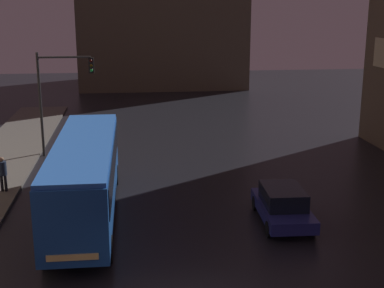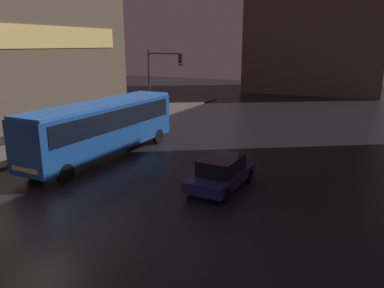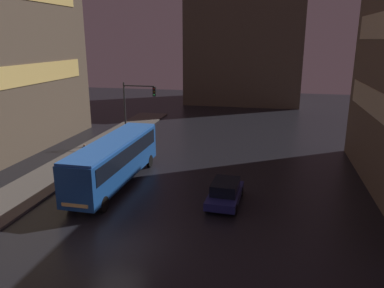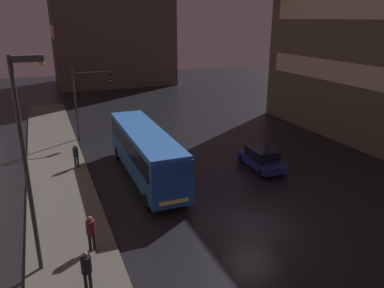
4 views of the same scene
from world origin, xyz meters
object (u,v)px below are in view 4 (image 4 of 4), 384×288
object	(u,v)px
car_taxi	(262,158)
pedestrian_far	(91,230)
street_lamp_sidewalk	(28,139)
bus_near	(145,149)
pedestrian_near	(76,154)
pedestrian_mid	(86,267)
traffic_light_main	(88,93)

from	to	relation	value
car_taxi	pedestrian_far	size ratio (longest dim) A/B	2.47
car_taxi	pedestrian_far	world-z (taller)	pedestrian_far
street_lamp_sidewalk	pedestrian_far	bearing A→B (deg)	14.72
pedestrian_far	bus_near	bearing A→B (deg)	-117.07
bus_near	pedestrian_near	world-z (taller)	bus_near
bus_near	car_taxi	xyz separation A→B (m)	(8.17, -1.50, -1.31)
pedestrian_mid	street_lamp_sidewalk	world-z (taller)	street_lamp_sidewalk
bus_near	pedestrian_far	world-z (taller)	bus_near
pedestrian_near	pedestrian_mid	bearing A→B (deg)	136.27
pedestrian_near	bus_near	bearing A→B (deg)	-169.04
pedestrian_mid	traffic_light_main	distance (m)	20.69
car_taxi	street_lamp_sidewalk	xyz separation A→B (m)	(-14.83, -6.35, 5.18)
bus_near	traffic_light_main	size ratio (longest dim) A/B	1.85
pedestrian_mid	pedestrian_far	size ratio (longest dim) A/B	1.01
pedestrian_near	traffic_light_main	size ratio (longest dim) A/B	0.27
car_taxi	pedestrian_near	world-z (taller)	pedestrian_near
car_taxi	pedestrian_near	xyz separation A→B (m)	(-12.36, 4.94, 0.40)
pedestrian_mid	street_lamp_sidewalk	size ratio (longest dim) A/B	0.20
bus_near	car_taxi	bearing A→B (deg)	170.10
bus_near	pedestrian_far	xyz separation A→B (m)	(-4.63, -7.31, -0.88)
bus_near	street_lamp_sidewalk	distance (m)	10.99
pedestrian_near	pedestrian_far	world-z (taller)	pedestrian_far
pedestrian_far	street_lamp_sidewalk	distance (m)	5.19
car_taxi	traffic_light_main	bearing A→B (deg)	-46.08
pedestrian_near	pedestrian_far	size ratio (longest dim) A/B	0.98
car_taxi	pedestrian_far	distance (m)	14.07
pedestrian_near	pedestrian_mid	xyz separation A→B (m)	(-0.98, -13.47, 0.05)
bus_near	pedestrian_near	distance (m)	5.50
traffic_light_main	street_lamp_sidewalk	world-z (taller)	street_lamp_sidewalk
bus_near	pedestrian_mid	bearing A→B (deg)	63.20
traffic_light_main	bus_near	bearing A→B (deg)	-78.01
bus_near	street_lamp_sidewalk	world-z (taller)	street_lamp_sidewalk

